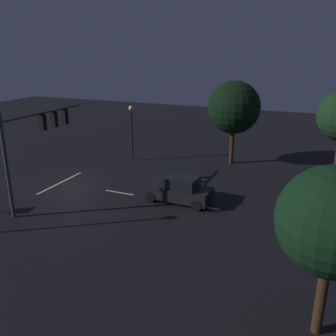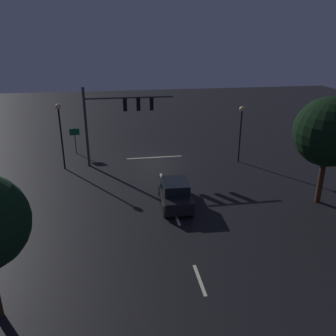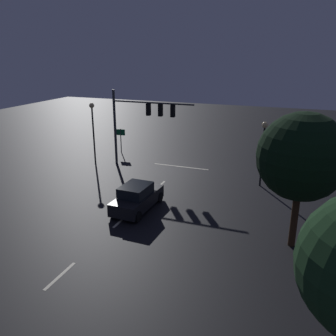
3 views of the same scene
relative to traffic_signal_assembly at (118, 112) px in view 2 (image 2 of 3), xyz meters
The scene contains 11 objects.
ground_plane 5.48m from the traffic_signal_assembly, behind, with size 80.00×80.00×0.00m, color black.
traffic_signal_assembly is the anchor object (origin of this frame).
lane_dash_far 6.69m from the traffic_signal_assembly, 128.82° to the left, with size 2.20×0.16×0.01m, color beige.
lane_dash_mid 11.27m from the traffic_signal_assembly, 107.45° to the left, with size 2.20×0.16×0.01m, color beige.
lane_dash_near 16.77m from the traffic_signal_assembly, 101.05° to the left, with size 2.20×0.16×0.01m, color beige.
stop_bar 5.60m from the traffic_signal_assembly, 159.05° to the right, with size 5.00×0.16×0.01m, color beige.
car_approaching 9.56m from the traffic_signal_assembly, 112.06° to the left, with size 2.05×4.43×1.70m.
street_lamp_left_kerb 10.29m from the traffic_signal_assembly, behind, with size 0.44×0.44×4.87m.
street_lamp_right_kerb 4.67m from the traffic_signal_assembly, ahead, with size 0.44×0.44×5.41m.
route_sign 5.92m from the traffic_signal_assembly, 40.77° to the right, with size 0.90×0.17×2.43m.
tree_left_far 15.82m from the traffic_signal_assembly, 143.86° to the left, with size 4.38×4.38×7.02m.
Camera 2 is at (3.52, 28.86, 10.69)m, focal length 37.79 mm.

